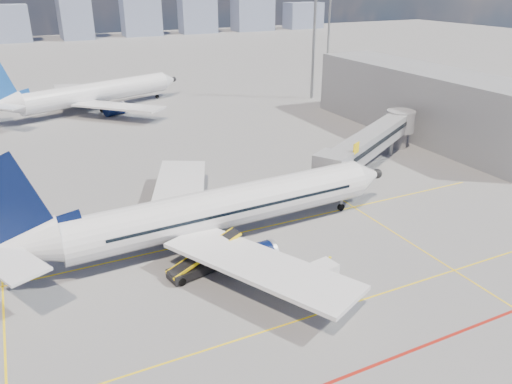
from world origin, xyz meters
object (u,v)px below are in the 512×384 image
second_aircraft (90,94)px  baggage_tug (296,280)px  main_aircraft (211,211)px  ramp_worker (330,264)px  cargo_dolly (315,278)px  belt_loader (198,266)px

second_aircraft → baggage_tug: bearing=-106.7°
main_aircraft → ramp_worker: (6.89, -8.97, -2.44)m
cargo_dolly → belt_loader: size_ratio=0.59×
main_aircraft → belt_loader: 5.75m
cargo_dolly → belt_loader: 9.73m
second_aircraft → ramp_worker: second_aircraft is taller
second_aircraft → baggage_tug: 65.95m
main_aircraft → ramp_worker: 11.57m
belt_loader → ramp_worker: bearing=-37.3°
cargo_dolly → second_aircraft: bearing=85.9°
main_aircraft → second_aircraft: main_aircraft is taller
baggage_tug → belt_loader: (-6.19, 5.40, 0.02)m
ramp_worker → cargo_dolly: bearing=119.6°
main_aircraft → cargo_dolly: 11.71m
main_aircraft → second_aircraft: (-1.50, 56.06, 0.00)m
baggage_tug → belt_loader: bearing=116.0°
main_aircraft → belt_loader: main_aircraft is taller
second_aircraft → main_aircraft: bearing=-109.3°
main_aircraft → second_aircraft: 56.08m
second_aircraft → belt_loader: bearing=-112.2°
second_aircraft → baggage_tug: second_aircraft is taller
second_aircraft → baggage_tug: (4.76, -65.72, -2.54)m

